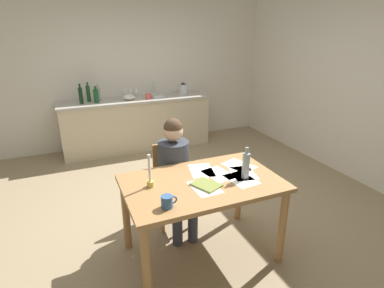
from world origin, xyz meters
name	(u,v)px	position (x,y,z in m)	size (l,w,h in m)	color
ground_plane	(183,211)	(0.00, 0.00, -0.02)	(5.20, 5.20, 0.04)	#937F60
wall_back	(129,72)	(0.00, 2.60, 1.30)	(5.20, 0.12, 2.60)	silver
wall_right	(361,86)	(2.60, 0.00, 1.30)	(0.12, 5.20, 2.60)	silver
kitchen_counter	(137,123)	(0.00, 2.24, 0.45)	(2.57, 0.64, 0.90)	beige
dining_table	(202,192)	(-0.12, -0.77, 0.67)	(1.36, 0.86, 0.78)	#9E7042
chair_at_table	(172,180)	(-0.17, -0.10, 0.48)	(0.43, 0.43, 0.86)	#9E7042
person_seated	(176,169)	(-0.18, -0.25, 0.68)	(0.34, 0.61, 1.19)	#333842
coffee_mug	(167,202)	(-0.53, -1.05, 0.83)	(0.13, 0.09, 0.10)	#33598C
candlestick	(150,178)	(-0.56, -0.69, 0.86)	(0.06, 0.06, 0.29)	gold
book_magazine	(206,185)	(-0.12, -0.86, 0.79)	(0.18, 0.23, 0.02)	olive
paper_letter	(239,166)	(0.34, -0.62, 0.78)	(0.21, 0.30, 0.00)	white
paper_bill	(241,179)	(0.21, -0.88, 0.78)	(0.21, 0.30, 0.00)	white
paper_envelope	(243,173)	(0.29, -0.78, 0.78)	(0.21, 0.30, 0.00)	white
paper_receipt	(218,174)	(0.07, -0.71, 0.78)	(0.21, 0.30, 0.00)	white
paper_notice	(202,170)	(-0.04, -0.58, 0.78)	(0.21, 0.30, 0.00)	white
paper_flyer	(205,187)	(-0.15, -0.89, 0.78)	(0.21, 0.30, 0.00)	white
wine_bottle_on_table	(246,165)	(0.26, -0.87, 0.90)	(0.07, 0.07, 0.29)	#8C999E
sink_unit	(157,95)	(0.38, 2.24, 0.92)	(0.36, 0.36, 0.24)	#B2B7BC
bottle_oil	(81,95)	(-0.88, 2.18, 1.03)	(0.06, 0.06, 0.31)	black
bottle_vinegar	(88,93)	(-0.76, 2.30, 1.03)	(0.06, 0.06, 0.32)	#194C23
bottle_wine_red	(96,96)	(-0.66, 2.16, 1.01)	(0.08, 0.08, 0.27)	#194C23
bottle_sauce	(98,94)	(-0.60, 2.29, 1.01)	(0.07, 0.07, 0.26)	#8C999E
mixing_bowl	(129,97)	(-0.13, 2.17, 0.95)	(0.20, 0.20, 0.09)	white
stovetop_kettle	(183,89)	(0.88, 2.24, 1.00)	(0.18, 0.18, 0.22)	#B7BABF
wine_glass_near_sink	(136,90)	(0.05, 2.39, 1.01)	(0.07, 0.07, 0.15)	silver
wine_glass_by_kettle	(130,91)	(-0.06, 2.39, 1.01)	(0.07, 0.07, 0.15)	silver
wine_glass_back_left	(125,91)	(-0.15, 2.39, 1.01)	(0.07, 0.07, 0.15)	silver
teacup_on_counter	(148,96)	(0.19, 2.09, 0.95)	(0.11, 0.08, 0.09)	#D84C3F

